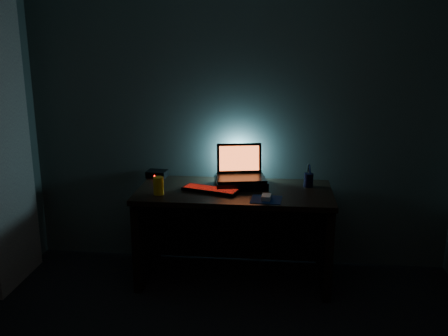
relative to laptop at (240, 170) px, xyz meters
name	(u,v)px	position (x,y,z in m)	size (l,w,h in m)	color
room	(204,190)	(-0.03, -1.77, 0.38)	(3.50, 4.00, 2.50)	black
desk	(235,219)	(-0.03, -0.10, -0.38)	(1.50, 0.70, 0.75)	black
curtain	(5,140)	(-1.74, -0.35, 0.28)	(0.06, 0.65, 2.30)	beige
riser	(241,183)	(0.01, -0.05, -0.09)	(0.40, 0.30, 0.06)	black
laptop	(240,170)	(0.00, 0.00, 0.00)	(0.42, 0.35, 0.26)	black
keyboard	(210,190)	(-0.21, -0.21, -0.11)	(0.46, 0.27, 0.03)	black
mousepad	(266,199)	(0.22, -0.37, -0.12)	(0.22, 0.20, 0.00)	navy
mouse	(266,197)	(0.22, -0.37, -0.10)	(0.06, 0.11, 0.03)	#99999E
pen_cup	(308,180)	(0.54, 0.00, -0.07)	(0.07, 0.07, 0.11)	black
juice_glass	(159,186)	(-0.59, -0.32, -0.05)	(0.08, 0.08, 0.13)	#E1AD0B
router	(157,174)	(-0.71, 0.15, -0.09)	(0.17, 0.14, 0.05)	black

